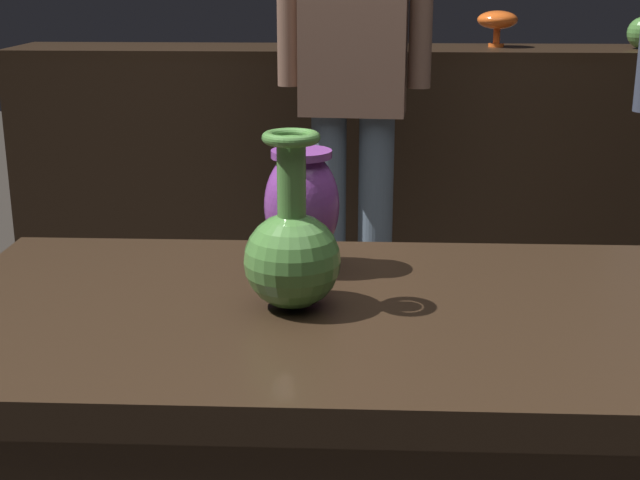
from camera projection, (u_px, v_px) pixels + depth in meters
back_display_shelf at (356, 176)px, 3.49m from camera, size 2.60×0.40×0.99m
vase_centerpiece at (292, 251)px, 1.27m from camera, size 0.14×0.14×0.26m
vase_tall_behind at (302, 205)px, 1.43m from camera, size 0.12×0.12×0.20m
shelf_vase_center at (358, 23)px, 3.28m from camera, size 0.07×0.07×0.19m
shelf_vase_right at (497, 21)px, 3.33m from camera, size 0.15×0.15×0.13m
visitor_center_back at (354, 59)px, 2.72m from camera, size 0.47×0.21×1.70m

